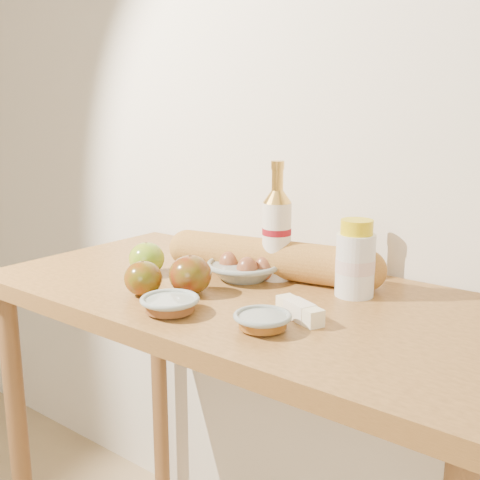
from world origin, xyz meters
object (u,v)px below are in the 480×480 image
object	(u,v)px
bourbon_bottle	(277,232)
baguette	(270,258)
cream_bottle	(355,261)
egg_bowl	(245,268)
table	(248,345)

from	to	relation	value
bourbon_bottle	baguette	size ratio (longest dim) A/B	0.50
cream_bottle	egg_bowl	world-z (taller)	cream_bottle
cream_bottle	baguette	size ratio (longest dim) A/B	0.30
table	bourbon_bottle	world-z (taller)	bourbon_bottle
egg_bowl	baguette	size ratio (longest dim) A/B	0.38
table	baguette	size ratio (longest dim) A/B	2.18
cream_bottle	egg_bowl	distance (m)	0.27
table	cream_bottle	xyz separation A→B (m)	(0.19, 0.12, 0.20)
table	cream_bottle	size ratio (longest dim) A/B	7.34
cream_bottle	egg_bowl	size ratio (longest dim) A/B	0.78
cream_bottle	bourbon_bottle	bearing A→B (deg)	176.54
bourbon_bottle	cream_bottle	distance (m)	0.20
table	egg_bowl	size ratio (longest dim) A/B	5.73
egg_bowl	bourbon_bottle	bearing A→B (deg)	35.78
bourbon_bottle	baguette	xyz separation A→B (m)	(-0.02, 0.00, -0.07)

